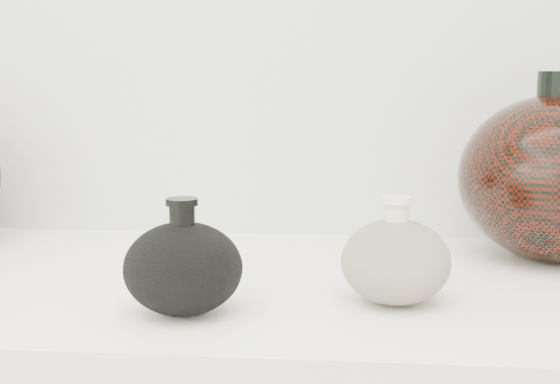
# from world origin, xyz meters

# --- Properties ---
(black_gourd_vase) EXTENTS (0.14, 0.14, 0.11)m
(black_gourd_vase) POSITION_xyz_m (-0.04, 0.81, 0.95)
(black_gourd_vase) COLOR black
(black_gourd_vase) RESTS_ON display_counter
(cream_gourd_vase) EXTENTS (0.13, 0.13, 0.11)m
(cream_gourd_vase) POSITION_xyz_m (0.17, 0.87, 0.94)
(cream_gourd_vase) COLOR beige
(cream_gourd_vase) RESTS_ON display_counter
(right_round_pot) EXTENTS (0.31, 0.31, 0.23)m
(right_round_pot) POSITION_xyz_m (0.38, 1.07, 1.00)
(right_round_pot) COLOR black
(right_round_pot) RESTS_ON display_counter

